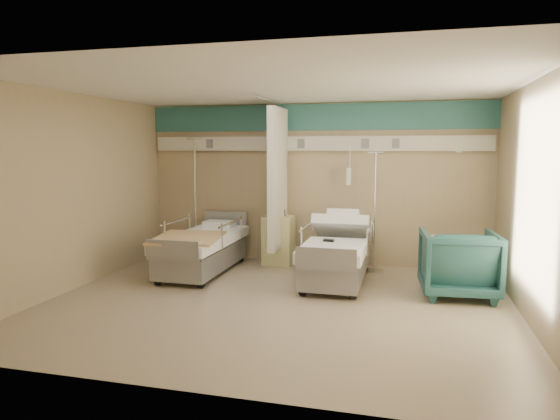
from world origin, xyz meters
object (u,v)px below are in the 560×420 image
(bed_left, at_px, (203,253))
(iv_stand_right, at_px, (373,248))
(bedside_cabinet, at_px, (279,240))
(iv_stand_left, at_px, (196,235))
(visitor_armchair, at_px, (458,263))
(bed_right, at_px, (337,261))

(bed_left, relative_size, iv_stand_right, 1.10)
(bed_left, height_order, bedside_cabinet, bedside_cabinet)
(iv_stand_right, distance_m, iv_stand_left, 3.18)
(bedside_cabinet, height_order, visitor_armchair, visitor_armchair)
(bed_right, bearing_deg, visitor_armchair, -11.64)
(bedside_cabinet, bearing_deg, bed_right, -38.05)
(bedside_cabinet, xyz_separation_m, iv_stand_left, (-1.53, -0.07, 0.03))
(bed_left, distance_m, bedside_cabinet, 1.39)
(iv_stand_left, bearing_deg, visitor_armchair, -15.09)
(visitor_armchair, xyz_separation_m, iv_stand_left, (-4.40, 1.19, -0.01))
(bedside_cabinet, relative_size, iv_stand_right, 0.43)
(bedside_cabinet, height_order, iv_stand_right, iv_stand_right)
(bed_right, xyz_separation_m, iv_stand_left, (-2.68, 0.83, 0.14))
(iv_stand_left, bearing_deg, bedside_cabinet, 2.55)
(iv_stand_right, bearing_deg, visitor_armchair, -41.19)
(bed_right, height_order, iv_stand_right, iv_stand_right)
(bed_left, bearing_deg, iv_stand_right, 14.74)
(bed_left, xyz_separation_m, iv_stand_right, (2.70, 0.71, 0.09))
(visitor_armchair, height_order, iv_stand_right, iv_stand_right)
(iv_stand_right, relative_size, iv_stand_left, 0.89)
(bed_left, relative_size, visitor_armchair, 2.15)
(visitor_armchair, xyz_separation_m, iv_stand_right, (-1.22, 1.06, -0.06))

